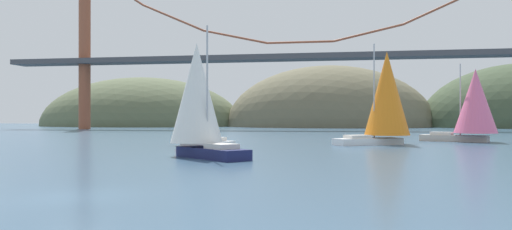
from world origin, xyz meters
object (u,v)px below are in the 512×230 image
Objects in this scene: sailboat_scarlet_sail at (193,110)px; sailboat_white_mainsail at (198,98)px; sailboat_pink_spinnaker at (474,103)px; sailboat_orange_sail at (386,96)px.

sailboat_white_mainsail is at bearing -71.29° from sailboat_scarlet_sail.
sailboat_orange_sail reaches higher than sailboat_pink_spinnaker.
sailboat_white_mainsail is 13.89m from sailboat_scarlet_sail.
sailboat_white_mainsail is 1.26× the size of sailboat_scarlet_sail.
sailboat_scarlet_sail is at bearing -156.20° from sailboat_pink_spinnaker.
sailboat_white_mainsail is 0.90× the size of sailboat_orange_sail.
sailboat_orange_sail is at bearing 18.27° from sailboat_scarlet_sail.
sailboat_scarlet_sail is (-30.53, -13.47, -0.88)m from sailboat_pink_spinnaker.
sailboat_orange_sail reaches higher than sailboat_white_mainsail.
sailboat_white_mainsail is 37.26m from sailboat_pink_spinnaker.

